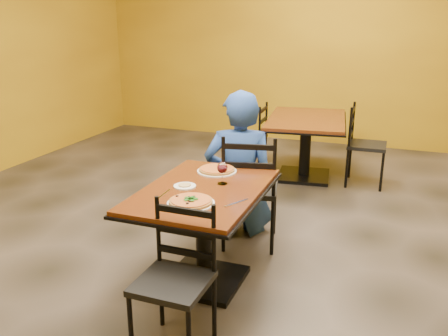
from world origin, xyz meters
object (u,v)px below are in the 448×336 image
at_px(table_second, 306,133).
at_px(side_plate, 185,186).
at_px(diner, 240,162).
at_px(wine_glass, 222,172).
at_px(chair_main_near, 173,284).
at_px(plate_main, 191,203).
at_px(table_main, 204,214).
at_px(plate_far, 217,171).
at_px(pizza_main, 191,201).
at_px(pizza_far, 217,169).
at_px(chair_second_right, 367,146).
at_px(chair_second_left, 249,138).
at_px(chair_main_far, 250,189).

distance_m(table_second, side_plate, 2.73).
relative_size(diner, wine_glass, 7.28).
height_order(chair_main_near, plate_main, chair_main_near).
distance_m(table_main, plate_far, 0.43).
height_order(table_main, plate_main, plate_main).
distance_m(table_main, chair_main_near, 0.78).
height_order(side_plate, wine_glass, wine_glass).
bearing_deg(diner, pizza_main, 77.55).
bearing_deg(diner, side_plate, 68.72).
bearing_deg(diner, chair_main_near, 79.29).
xyz_separation_m(chair_main_near, pizza_far, (-0.17, 1.15, 0.33)).
height_order(chair_second_right, pizza_main, chair_second_right).
bearing_deg(chair_second_left, plate_far, 8.85).
relative_size(table_second, chair_main_far, 1.46).
bearing_deg(chair_second_left, pizza_far, 8.85).
xyz_separation_m(plate_main, side_plate, (-0.17, 0.28, 0.00)).
height_order(diner, pizza_main, diner).
bearing_deg(chair_second_right, chair_second_left, 88.83).
bearing_deg(chair_second_right, chair_main_near, 165.75).
height_order(chair_main_near, chair_second_left, chair_main_near).
height_order(chair_main_near, chair_second_right, chair_second_right).
height_order(table_second, pizza_far, pizza_far).
distance_m(plate_main, wine_glass, 0.45).
bearing_deg(plate_main, chair_second_right, 73.40).
bearing_deg(table_second, chair_main_far, -92.74).
distance_m(side_plate, wine_glass, 0.29).
bearing_deg(wine_glass, plate_main, -97.11).
relative_size(chair_second_left, pizza_main, 3.09).
bearing_deg(plate_far, chair_main_far, 66.42).
relative_size(chair_second_left, plate_far, 2.83).
bearing_deg(chair_second_right, plate_far, 155.87).
relative_size(side_plate, wine_glass, 0.89).
bearing_deg(plate_far, table_main, -83.16).
distance_m(chair_second_left, plate_main, 3.05).
distance_m(chair_main_far, wine_glass, 0.71).
xyz_separation_m(table_second, plate_main, (-0.17, -2.98, 0.19)).
bearing_deg(chair_main_near, plate_main, 101.21).
bearing_deg(side_plate, chair_main_far, 72.00).
height_order(chair_second_left, chair_second_right, chair_second_right).
bearing_deg(pizza_far, plate_main, -82.86).
bearing_deg(diner, chair_second_right, -136.78).
xyz_separation_m(plate_main, wine_glass, (0.05, 0.43, 0.08)).
height_order(chair_second_right, plate_far, chair_second_right).
bearing_deg(chair_main_near, pizza_main, 101.21).
bearing_deg(table_main, chair_main_far, 81.28).
bearing_deg(pizza_far, side_plate, -102.51).
distance_m(plate_main, pizza_far, 0.69).
xyz_separation_m(pizza_main, wine_glass, (0.05, 0.43, 0.07)).
distance_m(table_main, plate_main, 0.36).
height_order(chair_second_right, diner, diner).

